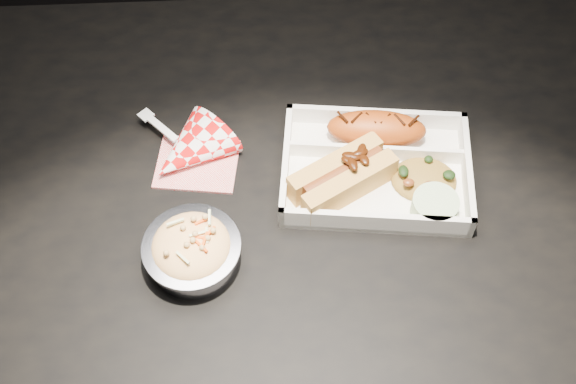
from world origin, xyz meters
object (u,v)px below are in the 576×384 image
(fried_pastry, at_px, (376,129))
(foil_coleslaw_cup, at_px, (192,250))
(food_tray, at_px, (375,171))
(dining_table, at_px, (289,234))
(hotdog, at_px, (342,176))
(napkin_fork, at_px, (189,152))

(fried_pastry, distance_m, foil_coleslaw_cup, 0.30)
(food_tray, xyz_separation_m, fried_pastry, (0.01, 0.05, 0.02))
(dining_table, xyz_separation_m, fried_pastry, (0.12, 0.09, 0.12))
(hotdog, bearing_deg, food_tray, -6.19)
(food_tray, bearing_deg, hotdog, -149.23)
(dining_table, bearing_deg, food_tray, 15.70)
(food_tray, distance_m, fried_pastry, 0.06)
(dining_table, relative_size, napkin_fork, 7.88)
(food_tray, height_order, napkin_fork, napkin_fork)
(dining_table, xyz_separation_m, napkin_fork, (-0.13, 0.07, 0.11))
(dining_table, distance_m, fried_pastry, 0.20)
(food_tray, distance_m, foil_coleslaw_cup, 0.27)
(food_tray, bearing_deg, foil_coleslaw_cup, -146.86)
(napkin_fork, bearing_deg, dining_table, 18.04)
(hotdog, relative_size, napkin_fork, 0.99)
(dining_table, distance_m, napkin_fork, 0.19)
(hotdog, distance_m, foil_coleslaw_cup, 0.22)
(dining_table, bearing_deg, foil_coleslaw_cup, -144.63)
(foil_coleslaw_cup, bearing_deg, hotdog, 27.20)
(dining_table, relative_size, hotdog, 8.00)
(napkin_fork, bearing_deg, food_tray, 37.61)
(fried_pastry, relative_size, napkin_fork, 0.90)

